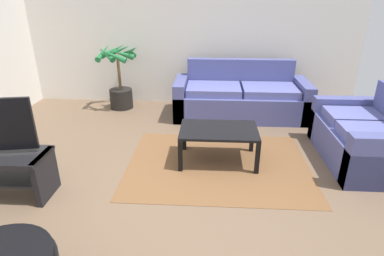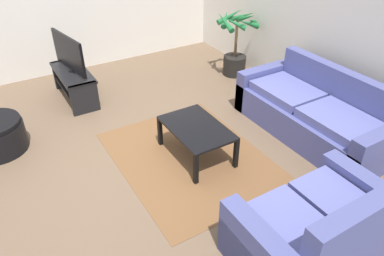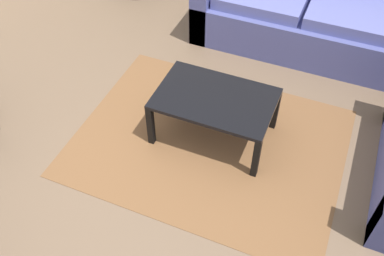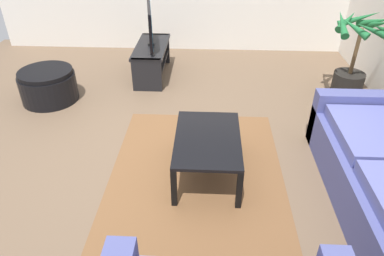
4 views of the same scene
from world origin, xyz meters
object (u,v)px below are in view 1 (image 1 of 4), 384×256
Objects in this scene: couch_loveseat at (366,139)px; potted_palm at (120,81)px; couch_main at (240,98)px; coffee_table at (219,133)px.

potted_palm reaches higher than couch_loveseat.
potted_palm reaches higher than couch_main.
couch_loveseat reaches higher than coffee_table.
couch_main is 2.14m from potted_palm.
potted_palm reaches higher than coffee_table.
couch_main is 2.05m from couch_loveseat.
couch_loveseat is at bearing 3.99° from coffee_table.
couch_main is 2.33× the size of coffee_table.
couch_loveseat is at bearing -26.42° from potted_palm.
couch_main is 1.92× the size of potted_palm.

